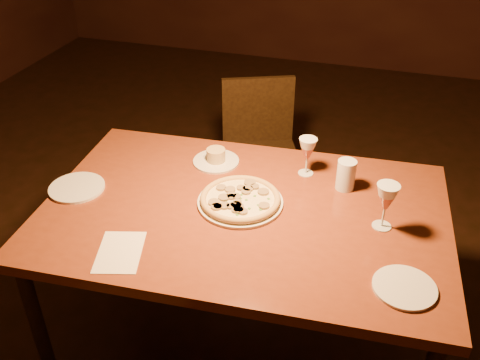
# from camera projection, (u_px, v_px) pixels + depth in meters

# --- Properties ---
(floor) EXTENTS (7.00, 7.00, 0.00)m
(floor) POSITION_uv_depth(u_px,v_px,m) (246.00, 327.00, 2.51)
(floor) COLOR #321910
(floor) RESTS_ON ground
(dining_table) EXTENTS (1.54, 1.04, 0.79)m
(dining_table) POSITION_uv_depth(u_px,v_px,m) (244.00, 224.00, 2.00)
(dining_table) COLOR maroon
(dining_table) RESTS_ON floor
(chair_far) EXTENTS (0.53, 0.53, 0.84)m
(chair_far) POSITION_uv_depth(u_px,v_px,m) (260.00, 147.00, 2.99)
(chair_far) COLOR black
(chair_far) RESTS_ON floor
(pizza_plate) EXTENTS (0.32, 0.32, 0.03)m
(pizza_plate) POSITION_uv_depth(u_px,v_px,m) (240.00, 199.00, 1.98)
(pizza_plate) COLOR silver
(pizza_plate) RESTS_ON dining_table
(ramekin_saucer) EXTENTS (0.19, 0.19, 0.06)m
(ramekin_saucer) POSITION_uv_depth(u_px,v_px,m) (216.00, 158.00, 2.23)
(ramekin_saucer) COLOR silver
(ramekin_saucer) RESTS_ON dining_table
(wine_glass_far) EXTENTS (0.07, 0.07, 0.16)m
(wine_glass_far) POSITION_uv_depth(u_px,v_px,m) (307.00, 156.00, 2.12)
(wine_glass_far) COLOR #B55B4B
(wine_glass_far) RESTS_ON dining_table
(wine_glass_right) EXTENTS (0.08, 0.08, 0.17)m
(wine_glass_right) POSITION_uv_depth(u_px,v_px,m) (385.00, 206.00, 1.83)
(wine_glass_right) COLOR #B55B4B
(wine_glass_right) RESTS_ON dining_table
(water_tumbler) EXTENTS (0.07, 0.07, 0.12)m
(water_tumbler) POSITION_uv_depth(u_px,v_px,m) (346.00, 175.00, 2.05)
(water_tumbler) COLOR silver
(water_tumbler) RESTS_ON dining_table
(side_plate_left) EXTENTS (0.21, 0.21, 0.01)m
(side_plate_left) POSITION_uv_depth(u_px,v_px,m) (77.00, 188.00, 2.07)
(side_plate_left) COLOR silver
(side_plate_left) RESTS_ON dining_table
(side_plate_near) EXTENTS (0.19, 0.19, 0.01)m
(side_plate_near) POSITION_uv_depth(u_px,v_px,m) (404.00, 287.00, 1.62)
(side_plate_near) COLOR silver
(side_plate_near) RESTS_ON dining_table
(menu_card) EXTENTS (0.20, 0.24, 0.00)m
(menu_card) POSITION_uv_depth(u_px,v_px,m) (120.00, 252.00, 1.76)
(menu_card) COLOR silver
(menu_card) RESTS_ON dining_table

